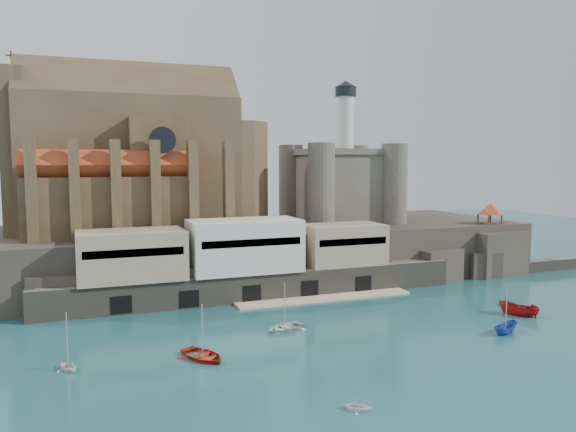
% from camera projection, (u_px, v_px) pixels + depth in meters
% --- Properties ---
extents(ground, '(300.00, 300.00, 0.00)m').
position_uv_depth(ground, '(367.00, 331.00, 74.71)').
color(ground, '#184B51').
rests_on(ground, ground).
extents(promontory, '(100.00, 36.00, 10.00)m').
position_uv_depth(promontory, '(270.00, 251.00, 110.79)').
color(promontory, '#29231E').
rests_on(promontory, ground).
extents(quay, '(70.00, 12.00, 13.05)m').
position_uv_depth(quay, '(244.00, 262.00, 91.98)').
color(quay, '#5D574A').
rests_on(quay, ground).
extents(church, '(47.00, 25.93, 30.51)m').
position_uv_depth(church, '(142.00, 163.00, 102.95)').
color(church, '#483621').
rests_on(church, promontory).
extents(castle_keep, '(21.20, 21.20, 29.30)m').
position_uv_depth(castle_keep, '(341.00, 181.00, 116.80)').
color(castle_keep, '#4D463C').
rests_on(castle_keep, promontory).
extents(rock_outcrop, '(14.50, 10.50, 8.70)m').
position_uv_depth(rock_outcrop, '(489.00, 253.00, 113.19)').
color(rock_outcrop, '#29231E').
rests_on(rock_outcrop, ground).
extents(pavilion, '(6.40, 6.40, 5.40)m').
position_uv_depth(pavilion, '(490.00, 210.00, 112.48)').
color(pavilion, '#483621').
rests_on(pavilion, rock_outcrop).
extents(boat_0, '(4.83, 3.19, 6.57)m').
position_uv_depth(boat_0, '(203.00, 359.00, 64.31)').
color(boat_0, '#B9220C').
rests_on(boat_0, ground).
extents(boat_1, '(2.54, 2.74, 2.72)m').
position_uv_depth(boat_1, '(357.00, 410.00, 51.09)').
color(boat_1, white).
rests_on(boat_1, ground).
extents(boat_2, '(2.26, 2.23, 4.61)m').
position_uv_depth(boat_2, '(505.00, 333.00, 73.75)').
color(boat_2, '#2243A0').
rests_on(boat_2, ground).
extents(boat_4, '(3.21, 2.75, 3.18)m').
position_uv_depth(boat_4, '(68.00, 370.00, 60.76)').
color(boat_4, silver).
rests_on(boat_4, ground).
extents(boat_5, '(3.03, 3.05, 5.77)m').
position_uv_depth(boat_5, '(518.00, 315.00, 82.29)').
color(boat_5, maroon).
rests_on(boat_5, ground).
extents(boat_6, '(2.85, 4.50, 6.09)m').
position_uv_depth(boat_6, '(285.00, 330.00, 75.37)').
color(boat_6, silver).
rests_on(boat_6, ground).
extents(boat_7, '(3.14, 2.66, 3.12)m').
position_uv_depth(boat_7, '(506.00, 306.00, 87.59)').
color(boat_7, navy).
rests_on(boat_7, ground).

